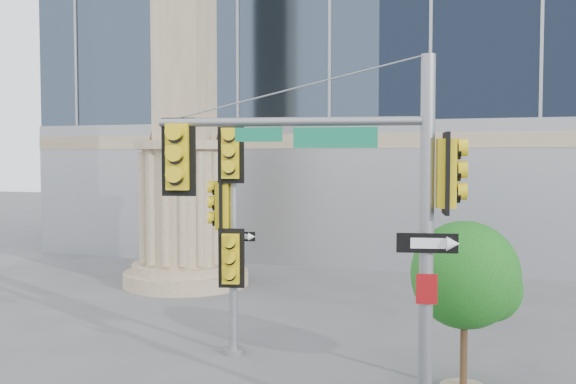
% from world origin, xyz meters
% --- Properties ---
extents(monument, '(4.40, 4.40, 16.60)m').
position_xyz_m(monument, '(-6.00, 9.00, 5.52)').
color(monument, '#998868').
rests_on(monument, ground).
extents(main_signal_pole, '(4.69, 1.23, 6.08)m').
position_xyz_m(main_signal_pole, '(2.23, -1.60, 3.77)').
color(main_signal_pole, slate).
rests_on(main_signal_pole, ground).
extents(secondary_signal_pole, '(0.98, 0.71, 5.35)m').
position_xyz_m(secondary_signal_pole, '(-1.35, 1.87, 3.14)').
color(secondary_signal_pole, slate).
rests_on(secondary_signal_pole, ground).
extents(street_tree, '(2.12, 2.07, 3.30)m').
position_xyz_m(street_tree, '(3.85, 1.15, 2.17)').
color(street_tree, '#998868').
rests_on(street_tree, ground).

